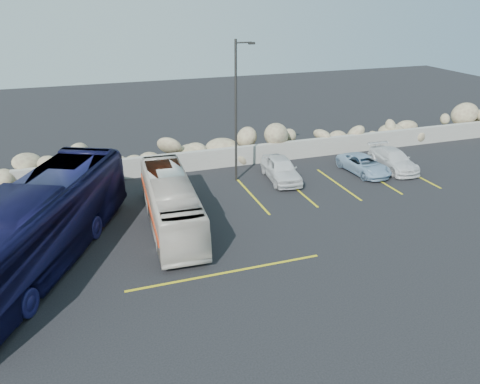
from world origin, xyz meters
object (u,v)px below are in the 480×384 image
object	(u,v)px
vintage_bus	(171,202)
tour_coach	(36,227)
car_a	(281,169)
lamppost	(237,108)
car_d	(364,165)
car_c	(393,160)

from	to	relation	value
vintage_bus	tour_coach	distance (m)	5.97
vintage_bus	car_a	bearing A→B (deg)	30.14
lamppost	car_d	world-z (taller)	lamppost
tour_coach	car_d	bearing A→B (deg)	40.85
lamppost	car_d	size ratio (longest dim) A/B	2.08
lamppost	vintage_bus	world-z (taller)	lamppost
car_a	car_c	distance (m)	7.43
car_c	car_d	distance (m)	2.13
tour_coach	car_c	size ratio (longest dim) A/B	2.93
car_c	car_d	size ratio (longest dim) A/B	1.09
car_a	car_d	xyz separation A→B (m)	(5.28, -0.59, -0.15)
car_c	car_d	world-z (taller)	car_c
lamppost	car_a	xyz separation A→B (m)	(2.46, -0.80, -3.61)
vintage_bus	tour_coach	world-z (taller)	tour_coach
car_a	car_c	bearing A→B (deg)	1.03
car_a	car_d	world-z (taller)	car_a
tour_coach	car_c	bearing A→B (deg)	39.42
lamppost	car_c	bearing A→B (deg)	-7.88
lamppost	car_d	bearing A→B (deg)	-10.17
lamppost	tour_coach	xyz separation A→B (m)	(-10.50, -6.20, -2.59)
lamppost	vintage_bus	distance (m)	7.28
lamppost	car_a	size ratio (longest dim) A/B	1.99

